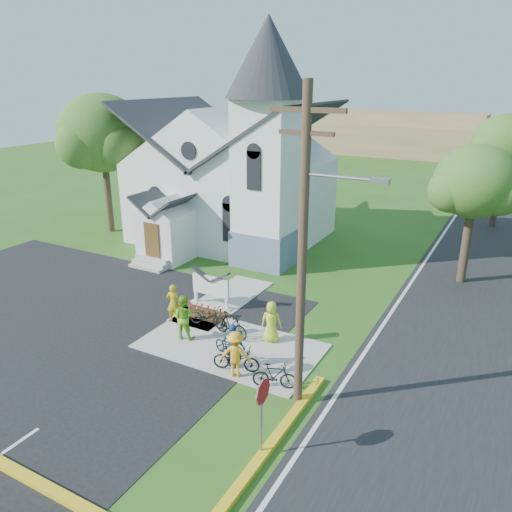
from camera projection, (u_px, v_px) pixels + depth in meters
The scene contains 23 objects.
ground at pixel (192, 343), 19.95m from camera, with size 120.00×120.00×0.00m, color #2D5C1A.
parking_lot at pixel (32, 324), 21.48m from camera, with size 20.00×16.00×0.02m, color black.
road at pixel (497, 268), 27.78m from camera, with size 8.00×90.00×0.02m, color black.
sidewalk at pixel (230, 346), 19.68m from camera, with size 7.00×4.00×0.05m, color #AAA69A.
church at pixel (234, 159), 30.97m from camera, with size 12.35×12.00×13.00m.
church_sign at pixel (211, 286), 22.79m from camera, with size 2.20×0.40×1.70m.
flower_bed at pixel (200, 313), 22.38m from camera, with size 2.60×1.10×0.07m, color #35200E.
utility_pole at pixel (305, 246), 14.46m from camera, with size 3.45×0.28×10.00m.
stop_sign at pixel (262, 402), 13.42m from camera, with size 0.11×0.76×2.48m.
tree_lot_corner at pixel (102, 133), 32.33m from camera, with size 5.60×5.60×9.15m.
tree_road_near at pixel (475, 182), 24.24m from camera, with size 4.00×4.00×7.05m.
tree_road_mid at pixel (505, 144), 33.72m from camera, with size 4.40×4.40×7.80m.
distant_hills at pixel (470, 142), 64.16m from camera, with size 61.00×10.00×5.60m.
cyclist_0 at pixel (174, 303), 21.32m from camera, with size 0.63×0.41×1.72m, color #B89715.
bike_0 at pixel (207, 316), 21.06m from camera, with size 0.60×1.73×0.91m, color black.
cyclist_1 at pixel (183, 317), 19.96m from camera, with size 0.90×0.70×1.84m, color #6FB822.
bike_1 at pixel (231, 325), 20.19m from camera, with size 0.49×1.73×1.04m, color black.
cyclist_2 at pixel (233, 346), 17.95m from camera, with size 0.99×0.41×1.69m, color #2153A8.
bike_2 at pixel (228, 347), 18.77m from camera, with size 0.53×1.52×0.80m, color black.
cyclist_3 at pixel (236, 354), 17.40m from camera, with size 1.11×0.64×1.72m, color orange.
bike_3 at pixel (275, 376), 16.84m from camera, with size 0.43×1.53×0.92m, color black.
cyclist_4 at pixel (271, 322), 19.74m from camera, with size 0.83×0.54×1.69m, color #C6D828.
bike_4 at pixel (236, 359), 17.86m from camera, with size 0.60×1.72×0.90m, color black.
Camera 1 is at (10.74, -14.20, 10.00)m, focal length 35.00 mm.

